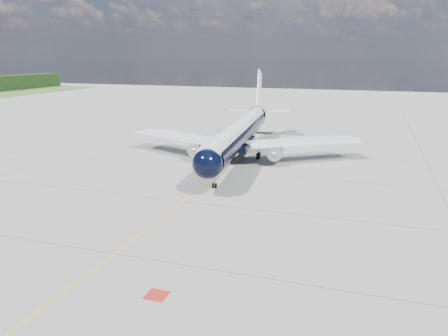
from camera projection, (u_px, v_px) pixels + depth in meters
The scene contains 4 objects.
ground at pixel (232, 163), 70.86m from camera, with size 320.00×320.00×0.00m, color gray.
taxiway_centerline at pixel (222, 171), 66.27m from camera, with size 0.16×160.00×0.01m, color #DBB10B.
red_marking at pixel (157, 295), 32.07m from camera, with size 1.60×1.60×0.01m, color maroon.
main_airliner at pixel (240, 133), 73.41m from camera, with size 40.03×48.95×14.14m.
Camera 1 is at (20.62, -35.60, 17.17)m, focal length 35.00 mm.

